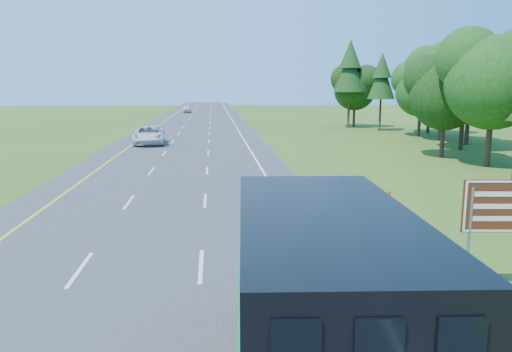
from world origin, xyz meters
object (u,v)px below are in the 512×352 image
object	(u,v)px
horse_truck	(317,299)
far_car	(187,109)
white_suv	(149,135)
exit_sign	(501,211)

from	to	relation	value
horse_truck	far_car	world-z (taller)	horse_truck
white_suv	far_car	size ratio (longest dim) A/B	1.42
white_suv	far_car	xyz separation A→B (m)	(0.58, 61.08, -0.12)
horse_truck	white_suv	size ratio (longest dim) A/B	1.33
horse_truck	exit_sign	world-z (taller)	horse_truck
white_suv	exit_sign	world-z (taller)	exit_sign
white_suv	exit_sign	distance (m)	39.07
horse_truck	far_car	size ratio (longest dim) A/B	1.89
white_suv	exit_sign	bearing A→B (deg)	-74.15
horse_truck	white_suv	world-z (taller)	horse_truck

